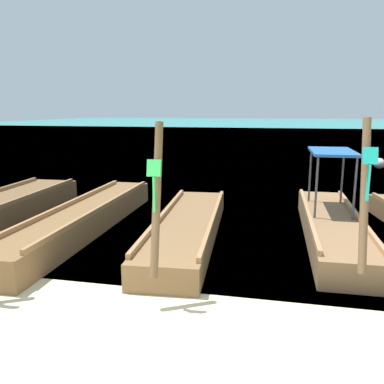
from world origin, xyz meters
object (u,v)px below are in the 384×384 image
(longtail_boat_green_ribbon, at_px, (188,228))
(longtail_boat_turquoise_ribbon, at_px, (332,225))
(mooring_buoy_near, at_px, (379,163))
(longtail_boat_red_ribbon, at_px, (84,219))
(longtail_boat_pink_ribbon, at_px, (3,209))

(longtail_boat_green_ribbon, relative_size, longtail_boat_turquoise_ribbon, 1.02)
(longtail_boat_turquoise_ribbon, distance_m, mooring_buoy_near, 12.43)
(longtail_boat_red_ribbon, bearing_deg, longtail_boat_green_ribbon, -1.35)
(longtail_boat_pink_ribbon, distance_m, longtail_boat_green_ribbon, 5.09)
(longtail_boat_pink_ribbon, distance_m, longtail_boat_red_ribbon, 2.55)
(longtail_boat_pink_ribbon, relative_size, longtail_boat_turquoise_ribbon, 1.00)
(longtail_boat_pink_ribbon, xyz_separation_m, longtail_boat_red_ribbon, (2.52, -0.42, -0.01))
(longtail_boat_green_ribbon, bearing_deg, longtail_boat_pink_ribbon, 174.54)
(longtail_boat_pink_ribbon, distance_m, mooring_buoy_near, 16.89)
(longtail_boat_pink_ribbon, bearing_deg, mooring_buoy_near, 45.86)
(longtail_boat_red_ribbon, distance_m, mooring_buoy_near, 15.58)
(longtail_boat_green_ribbon, height_order, longtail_boat_turquoise_ribbon, longtail_boat_turquoise_ribbon)
(longtail_boat_green_ribbon, xyz_separation_m, mooring_buoy_near, (6.69, 12.60, 0.01))
(longtail_boat_turquoise_ribbon, xyz_separation_m, mooring_buoy_near, (3.54, 11.91, -0.07))
(longtail_boat_green_ribbon, distance_m, mooring_buoy_near, 14.27)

